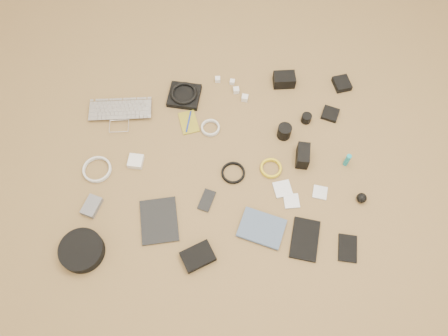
{
  "coord_description": "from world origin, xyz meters",
  "views": [
    {
      "loc": [
        -0.05,
        -0.95,
        1.94
      ],
      "look_at": [
        0.01,
        -0.02,
        0.02
      ],
      "focal_mm": 35.0,
      "sensor_mm": 36.0,
      "label": 1
    }
  ],
  "objects": [
    {
      "name": "filter_case_right",
      "position": [
        0.46,
        -0.17,
        0.0
      ],
      "size": [
        0.08,
        0.08,
        0.01
      ],
      "primitive_type": "cube",
      "rotation": [
        0.0,
        0.0,
        -0.29
      ],
      "color": "silver",
      "rests_on": "ground"
    },
    {
      "name": "lens_cleaner",
      "position": [
        0.61,
        -0.03,
        0.04
      ],
      "size": [
        0.03,
        0.03,
        0.08
      ],
      "primitive_type": "cylinder",
      "rotation": [
        0.0,
        0.0,
        -0.06
      ],
      "color": "teal",
      "rests_on": "ground"
    },
    {
      "name": "air_blower",
      "position": [
        0.65,
        -0.22,
        0.02
      ],
      "size": [
        0.05,
        0.05,
        0.05
      ],
      "primitive_type": "sphere",
      "rotation": [
        0.0,
        0.0,
        0.01
      ],
      "color": "black",
      "rests_on": "ground"
    },
    {
      "name": "headphone_pouch",
      "position": [
        -0.18,
        0.43,
        0.01
      ],
      "size": [
        0.19,
        0.19,
        0.03
      ],
      "primitive_type": "cube",
      "rotation": [
        0.0,
        0.0,
        -0.22
      ],
      "color": "black",
      "rests_on": "ground"
    },
    {
      "name": "filter_case_mid",
      "position": [
        0.32,
        -0.21,
        0.0
      ],
      "size": [
        0.07,
        0.07,
        0.01
      ],
      "primitive_type": "cube",
      "rotation": [
        0.0,
        0.0,
        0.02
      ],
      "color": "silver",
      "rests_on": "ground"
    },
    {
      "name": "pen_blue",
      "position": [
        -0.16,
        0.27,
        0.01
      ],
      "size": [
        0.03,
        0.13,
        0.01
      ],
      "primitive_type": "cylinder",
      "rotation": [
        1.57,
        0.0,
        -0.22
      ],
      "color": "#142CA6",
      "rests_on": "notebook_olive"
    },
    {
      "name": "cable_white_b",
      "position": [
        -0.62,
        0.02,
        0.01
      ],
      "size": [
        0.17,
        0.17,
        0.01
      ],
      "primitive_type": "torus",
      "rotation": [
        0.0,
        0.0,
        -0.22
      ],
      "color": "silver",
      "rests_on": "ground"
    },
    {
      "name": "cable_white_a",
      "position": [
        -0.05,
        0.22,
        0.01
      ],
      "size": [
        0.12,
        0.12,
        0.01
      ],
      "primitive_type": "torus",
      "rotation": [
        0.0,
        0.0,
        -0.25
      ],
      "color": "silver",
      "rests_on": "ground"
    },
    {
      "name": "dslr_camera",
      "position": [
        0.37,
        0.49,
        0.03
      ],
      "size": [
        0.12,
        0.08,
        0.07
      ],
      "primitive_type": "cube",
      "rotation": [
        0.0,
        0.0,
        -0.01
      ],
      "color": "black",
      "rests_on": "ground"
    },
    {
      "name": "flash",
      "position": [
        0.4,
        0.01,
        0.04
      ],
      "size": [
        0.08,
        0.12,
        0.08
      ],
      "primitive_type": "cube",
      "rotation": [
        0.0,
        0.0,
        -0.2
      ],
      "color": "black",
      "rests_on": "ground"
    },
    {
      "name": "drive_case",
      "position": [
        -0.14,
        -0.45,
        0.02
      ],
      "size": [
        0.17,
        0.15,
        0.03
      ],
      "primitive_type": "cube",
      "rotation": [
        0.0,
        0.0,
        0.4
      ],
      "color": "black",
      "rests_on": "ground"
    },
    {
      "name": "headphones",
      "position": [
        -0.18,
        0.43,
        0.04
      ],
      "size": [
        0.15,
        0.15,
        0.02
      ],
      "primitive_type": "torus",
      "rotation": [
        0.0,
        0.0,
        -0.03
      ],
      "color": "black",
      "rests_on": "headphone_pouch"
    },
    {
      "name": "notebook_black_b",
      "position": [
        0.54,
        -0.45,
        0.01
      ],
      "size": [
        0.11,
        0.14,
        0.01
      ],
      "primitive_type": "cube",
      "rotation": [
        0.0,
        0.0,
        -0.21
      ],
      "color": "black",
      "rests_on": "ground"
    },
    {
      "name": "notebook_black_a",
      "position": [
        0.35,
        -0.4,
        0.01
      ],
      "size": [
        0.17,
        0.22,
        0.01
      ],
      "primitive_type": "cube",
      "rotation": [
        0.0,
        0.0,
        -0.27
      ],
      "color": "black",
      "rests_on": "ground"
    },
    {
      "name": "power_brick",
      "position": [
        -0.43,
        0.05,
        0.02
      ],
      "size": [
        0.08,
        0.08,
        0.03
      ],
      "primitive_type": "cube",
      "rotation": [
        0.0,
        0.0,
        -0.2
      ],
      "color": "silver",
      "rests_on": "ground"
    },
    {
      "name": "laptop",
      "position": [
        -0.51,
        0.32,
        0.01
      ],
      "size": [
        0.33,
        0.23,
        0.03
      ],
      "primitive_type": "imported",
      "rotation": [
        0.0,
        0.0,
        -0.02
      ],
      "color": "silver",
      "rests_on": "ground"
    },
    {
      "name": "battery_charger",
      "position": [
        -0.63,
        -0.17,
        0.01
      ],
      "size": [
        0.1,
        0.12,
        0.03
      ],
      "primitive_type": "cube",
      "rotation": [
        0.0,
        0.0,
        -0.43
      ],
      "color": "slate",
      "rests_on": "ground"
    },
    {
      "name": "notebook_olive",
      "position": [
        -0.16,
        0.27,
        0.0
      ],
      "size": [
        0.11,
        0.15,
        0.01
      ],
      "primitive_type": "cube",
      "rotation": [
        0.0,
        0.0,
        0.19
      ],
      "color": "olive",
      "rests_on": "ground"
    },
    {
      "name": "cable_black",
      "position": [
        0.05,
        -0.04,
        0.01
      ],
      "size": [
        0.15,
        0.15,
        0.01
      ],
      "primitive_type": "torus",
      "rotation": [
        0.0,
        0.0,
        -0.34
      ],
      "color": "black",
      "rests_on": "ground"
    },
    {
      "name": "lens_pouch",
      "position": [
        0.68,
        0.45,
        0.02
      ],
      "size": [
        0.1,
        0.11,
        0.03
      ],
      "primitive_type": "cube",
      "rotation": [
        0.0,
        0.0,
        0.18
      ],
      "color": "black",
      "rests_on": "ground"
    },
    {
      "name": "charger_a",
      "position": [
        0.01,
        0.53,
        0.01
      ],
      "size": [
        0.03,
        0.03,
        0.03
      ],
      "primitive_type": "cube",
      "rotation": [
        0.0,
        0.0,
        -0.05
      ],
      "color": "silver",
      "rests_on": "ground"
    },
    {
      "name": "lens_b",
      "position": [
        0.45,
        0.24,
        0.02
      ],
      "size": [
        0.06,
        0.06,
        0.05
      ],
      "primitive_type": "cylinder",
      "rotation": [
        0.0,
        0.0,
        0.15
      ],
      "color": "black",
      "rests_on": "ground"
    },
    {
      "name": "headphone_case",
      "position": [
        -0.66,
        -0.39,
        0.03
      ],
      "size": [
        0.23,
        0.23,
        0.05
      ],
      "primitive_type": "cylinder",
      "rotation": [
        0.0,
        0.0,
        0.16
      ],
      "color": "black",
      "rests_on": "ground"
    },
    {
      "name": "phone",
      "position": [
        -0.09,
        -0.18,
        0.0
      ],
      "size": [
        0.1,
        0.12,
        0.01
      ],
      "primitive_type": "cube",
      "rotation": [
        0.0,
        0.0,
        -0.42
      ],
      "color": "black",
      "rests_on": "ground"
    },
    {
      "name": "charger_d",
      "position": [
        0.15,
        0.39,
        0.02
      ],
      "size": [
        0.04,
        0.04,
        0.03
      ],
      "primitive_type": "cube",
      "rotation": [
        0.0,
        0.0,
        -0.26
      ],
      "color": "silver",
      "rests_on": "ground"
    },
    {
      "name": "charger_b",
      "position": [
        0.09,
        0.51,
        0.01
      ],
      "size": [
        0.03,
        0.03,
        0.02
      ],
      "primitive_type": "cube",
      "rotation": [
        0.0,
        0.0,
        -0.22
      ],
      "color": "silver",
      "rests_on": "ground"
    },
    {
      "name": "paperback",
      "position": [
        0.13,
        -0.4,
        0.01
      ],
      "size": [
        0.25,
        0.22,
        0.02
      ],
      "primitive_type": "imported",
      "rotation": [
        0.0,
        0.0,
        1.16
      ],
      "color": "#425570",
      "rests_on": "ground"
    },
    {
      "name": "cable_yellow",
      "position": [
        0.24,
        -0.03,
        0.01
      ],
      "size": [
        0.13,
        0.13,
        0.01
      ],
      "primitive_type": "torus",
      "rotation": [
        0.0,
        0.0,
        -0.26
      ],
      "color": "gold",
      "rests_on": "ground"
    },
    {
      "name": "card_reader",
      "position": [
        0.59,
        0.27,
        0.01
      ],
      "size": [
        0.11,
        0.11,
        0.02
      ],
      "primitive_type": "cube",
      "rotation": [
        0.0,
        0.0,
        -0.43
      ],
      "color": "black",
      "rests_on": "ground"
    },
    {
      "name": "tablet",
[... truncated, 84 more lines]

